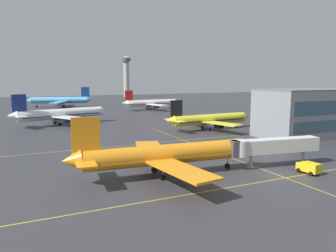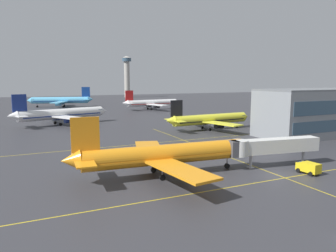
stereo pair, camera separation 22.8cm
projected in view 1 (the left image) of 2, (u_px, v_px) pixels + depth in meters
ground_plane at (277, 175)px, 57.02m from camera, size 600.00×600.00×0.00m
airliner_front_gate at (165, 155)px, 56.03m from camera, size 35.52×30.56×11.04m
airliner_second_row at (209, 119)px, 107.52m from camera, size 33.45×28.84×10.40m
airliner_third_row at (61, 114)px, 119.29m from camera, size 37.52×32.00×11.86m
airliner_far_left_stand at (151, 103)px, 179.04m from camera, size 35.30×30.38×10.97m
airliner_far_right_stand at (61, 100)px, 195.41m from camera, size 38.83×33.10×12.25m
taxiway_markings at (223, 155)px, 72.25m from camera, size 125.22×83.47×0.01m
service_truck_red_van at (309, 167)px, 57.63m from camera, size 2.48×4.27×2.10m
jet_bridge at (268, 146)px, 61.87m from camera, size 19.46×5.60×5.58m
control_tower at (126, 74)px, 299.91m from camera, size 8.82×8.82×38.58m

